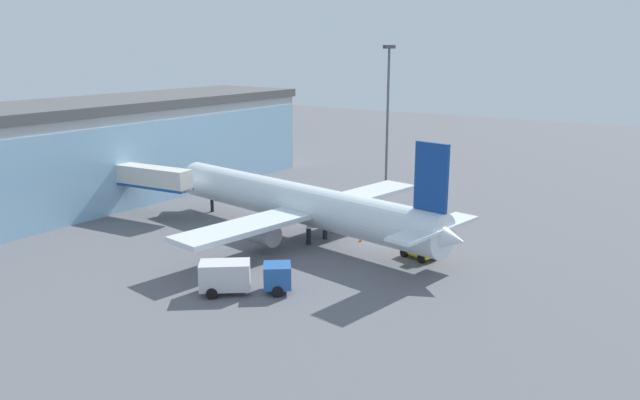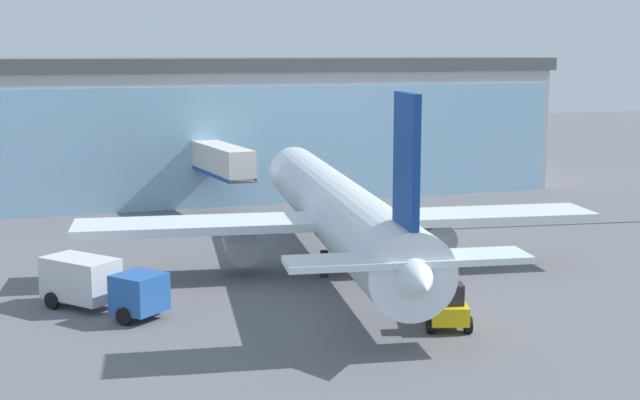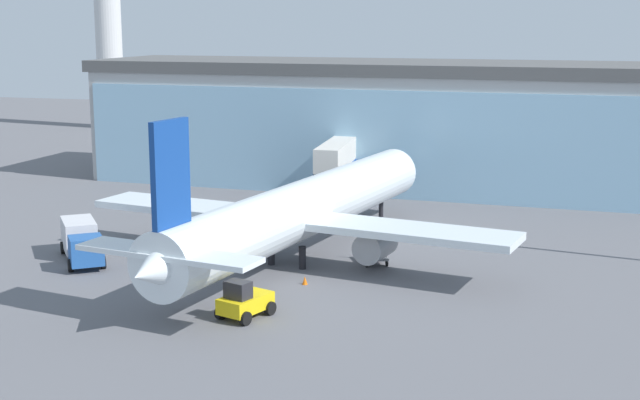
{
  "view_description": "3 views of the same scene",
  "coord_description": "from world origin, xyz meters",
  "px_view_note": "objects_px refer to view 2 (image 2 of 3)",
  "views": [
    {
      "loc": [
        -51.51,
        -29.23,
        19.5
      ],
      "look_at": [
        1.19,
        4.69,
        3.89
      ],
      "focal_mm": 35.0,
      "sensor_mm": 36.0,
      "label": 1
    },
    {
      "loc": [
        -20.08,
        -44.37,
        13.37
      ],
      "look_at": [
        -0.53,
        8.33,
        3.93
      ],
      "focal_mm": 50.0,
      "sensor_mm": 36.0,
      "label": 2
    },
    {
      "loc": [
        17.93,
        -53.01,
        16.8
      ],
      "look_at": [
        1.57,
        4.66,
        4.71
      ],
      "focal_mm": 50.0,
      "sensor_mm": 36.0,
      "label": 3
    }
  ],
  "objects_px": {
    "baggage_cart": "(408,251)",
    "pushback_tug": "(446,307)",
    "airplane": "(337,211)",
    "jet_bridge": "(216,160)",
    "safety_cone_wingtip": "(113,289)",
    "catering_truck": "(99,283)",
    "safety_cone_nose": "(408,283)"
  },
  "relations": [
    {
      "from": "airplane",
      "to": "safety_cone_wingtip",
      "type": "bearing_deg",
      "value": 105.5
    },
    {
      "from": "safety_cone_nose",
      "to": "safety_cone_wingtip",
      "type": "bearing_deg",
      "value": 164.06
    },
    {
      "from": "baggage_cart",
      "to": "safety_cone_wingtip",
      "type": "height_order",
      "value": "baggage_cart"
    },
    {
      "from": "jet_bridge",
      "to": "pushback_tug",
      "type": "distance_m",
      "value": 34.15
    },
    {
      "from": "airplane",
      "to": "safety_cone_nose",
      "type": "distance_m",
      "value": 7.04
    },
    {
      "from": "catering_truck",
      "to": "jet_bridge",
      "type": "bearing_deg",
      "value": 116.63
    },
    {
      "from": "baggage_cart",
      "to": "safety_cone_nose",
      "type": "height_order",
      "value": "baggage_cart"
    },
    {
      "from": "baggage_cart",
      "to": "safety_cone_wingtip",
      "type": "distance_m",
      "value": 19.2
    },
    {
      "from": "baggage_cart",
      "to": "pushback_tug",
      "type": "height_order",
      "value": "pushback_tug"
    },
    {
      "from": "jet_bridge",
      "to": "baggage_cart",
      "type": "xyz_separation_m",
      "value": [
        7.74,
        -20.14,
        -3.98
      ]
    },
    {
      "from": "airplane",
      "to": "pushback_tug",
      "type": "bearing_deg",
      "value": -167.21
    },
    {
      "from": "jet_bridge",
      "to": "airplane",
      "type": "relative_size",
      "value": 0.34
    },
    {
      "from": "pushback_tug",
      "to": "airplane",
      "type": "bearing_deg",
      "value": 21.95
    },
    {
      "from": "jet_bridge",
      "to": "catering_truck",
      "type": "bearing_deg",
      "value": 149.6
    },
    {
      "from": "jet_bridge",
      "to": "pushback_tug",
      "type": "height_order",
      "value": "jet_bridge"
    },
    {
      "from": "jet_bridge",
      "to": "baggage_cart",
      "type": "distance_m",
      "value": 21.94
    },
    {
      "from": "catering_truck",
      "to": "safety_cone_wingtip",
      "type": "xyz_separation_m",
      "value": [
        1.07,
        3.16,
        -1.19
      ]
    },
    {
      "from": "catering_truck",
      "to": "pushback_tug",
      "type": "relative_size",
      "value": 1.98
    },
    {
      "from": "catering_truck",
      "to": "baggage_cart",
      "type": "bearing_deg",
      "value": 66.89
    },
    {
      "from": "baggage_cart",
      "to": "safety_cone_nose",
      "type": "bearing_deg",
      "value": -51.94
    },
    {
      "from": "jet_bridge",
      "to": "catering_truck",
      "type": "distance_m",
      "value": 28.23
    },
    {
      "from": "airplane",
      "to": "pushback_tug",
      "type": "relative_size",
      "value": 10.71
    },
    {
      "from": "catering_truck",
      "to": "safety_cone_nose",
      "type": "relative_size",
      "value": 13.0
    },
    {
      "from": "pushback_tug",
      "to": "safety_cone_wingtip",
      "type": "relative_size",
      "value": 6.57
    },
    {
      "from": "safety_cone_nose",
      "to": "jet_bridge",
      "type": "bearing_deg",
      "value": 99.91
    },
    {
      "from": "catering_truck",
      "to": "safety_cone_wingtip",
      "type": "height_order",
      "value": "catering_truck"
    },
    {
      "from": "pushback_tug",
      "to": "baggage_cart",
      "type": "bearing_deg",
      "value": 0.93
    },
    {
      "from": "baggage_cart",
      "to": "pushback_tug",
      "type": "relative_size",
      "value": 0.89
    },
    {
      "from": "safety_cone_wingtip",
      "to": "pushback_tug",
      "type": "bearing_deg",
      "value": -39.07
    },
    {
      "from": "baggage_cart",
      "to": "airplane",
      "type": "bearing_deg",
      "value": -109.96
    },
    {
      "from": "airplane",
      "to": "safety_cone_nose",
      "type": "relative_size",
      "value": 70.39
    },
    {
      "from": "jet_bridge",
      "to": "safety_cone_wingtip",
      "type": "distance_m",
      "value": 25.12
    }
  ]
}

